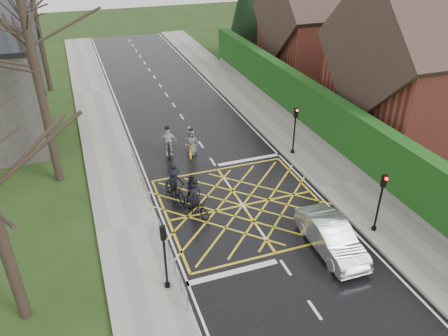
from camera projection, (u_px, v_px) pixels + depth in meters
ground at (243, 205)px, 22.99m from camera, size 120.00×120.00×0.00m
road at (243, 205)px, 22.98m from camera, size 9.00×80.00×0.01m
sidewalk_right at (341, 184)px, 24.70m from camera, size 3.00×80.00×0.15m
sidewalk_left at (128, 228)px, 21.20m from camera, size 3.00×80.00×0.15m
stone_wall at (315, 132)px, 29.97m from camera, size 0.50×38.00×0.70m
hedge at (318, 109)px, 29.09m from camera, size 0.90×38.00×2.80m
house_near at (433, 68)px, 28.19m from camera, size 11.80×9.80×11.30m
house_far at (320, 28)px, 39.79m from camera, size 9.80×8.80×10.30m
conifer at (247, 9)px, 44.83m from camera, size 4.60×4.60×10.00m
tree_near at (30, 42)px, 21.30m from camera, size 9.24×9.24×11.44m
tree_mid at (13, 1)px, 27.17m from camera, size 10.08×10.08×12.48m
tree_far at (33, 4)px, 34.62m from camera, size 8.40×8.40×10.40m
railing_south at (172, 256)px, 18.39m from camera, size 0.05×5.04×1.03m
railing_north at (140, 171)px, 24.50m from camera, size 0.05×6.04×1.03m
traffic_light_ne at (294, 131)px, 27.07m from camera, size 0.24×0.31×3.21m
traffic_light_se at (379, 204)px, 20.22m from camera, size 0.24×0.31×3.21m
traffic_light_sw at (165, 258)px, 17.00m from camera, size 0.24×0.31×3.21m
cyclist_rear at (196, 203)px, 22.04m from camera, size 1.45×2.18×2.01m
cyclist_back at (193, 192)px, 22.95m from camera, size 0.80×1.70×1.66m
cyclist_mid at (175, 186)px, 23.33m from camera, size 1.30×2.12×1.94m
cyclist_front at (168, 145)px, 27.47m from camera, size 1.16×2.10×2.03m
cyclist_lead at (192, 145)px, 27.63m from camera, size 1.34×1.97×1.82m
car at (331, 237)px, 19.60m from camera, size 1.61×4.41×1.44m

